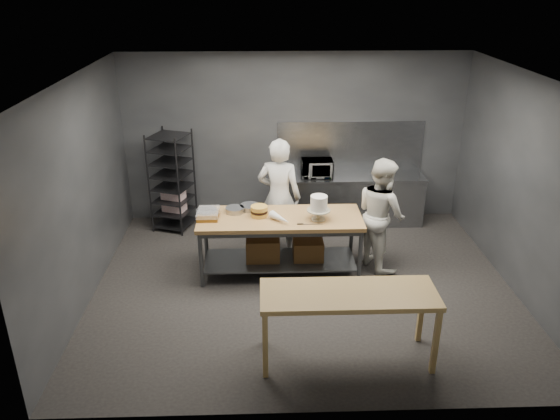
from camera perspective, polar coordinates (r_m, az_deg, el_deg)
The scene contains 16 objects.
ground at distance 8.05m, azimuth 2.45°, elevation -7.90°, with size 6.00×6.00×0.00m, color black.
back_wall at distance 9.74m, azimuth 1.51°, elevation 7.49°, with size 6.00×0.04×3.00m, color #4C4F54.
work_table at distance 8.13m, azimuth 0.08°, elevation -2.90°, with size 2.40×0.90×0.92m.
near_counter at distance 6.29m, azimuth 7.18°, elevation -9.20°, with size 2.00×0.70×0.90m.
back_counter at distance 9.89m, azimuth 7.35°, elevation 1.12°, with size 2.60×0.60×0.90m.
splashback_panel at distance 9.87m, azimuth 7.35°, elevation 6.61°, with size 2.60×0.02×0.90m, color slate.
speed_rack at distance 9.67m, azimuth -11.19°, elevation 2.90°, with size 0.78×0.81×1.75m.
chef_behind at distance 8.59m, azimuth -0.09°, elevation 1.37°, with size 0.69×0.46×1.90m, color silver.
chef_right at distance 8.34m, azimuth 10.50°, elevation -0.38°, with size 0.84×0.66×1.73m, color silver.
microwave at distance 9.60m, azimuth 3.88°, elevation 4.38°, with size 0.54×0.37×0.30m, color black.
frosted_cake_stand at distance 7.81m, azimuth 4.08°, elevation 0.52°, with size 0.34×0.34×0.37m.
layer_cake at distance 7.96m, azimuth -2.19°, elevation -0.12°, with size 0.25×0.25×0.16m.
cake_pans at distance 8.15m, azimuth -5.27°, elevation 0.03°, with size 0.94×0.46×0.07m.
piping_bag at distance 7.77m, azimuth 0.03°, elevation -0.88°, with size 0.12×0.12×0.38m, color white.
offset_spatula at distance 7.73m, azimuth 2.77°, elevation -1.49°, with size 0.36×0.02×0.02m.
pastry_clamshells at distance 8.00m, azimuth -7.51°, elevation -0.39°, with size 0.32×0.40×0.11m.
Camera 1 is at (-0.57, -6.84, 4.20)m, focal length 35.00 mm.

